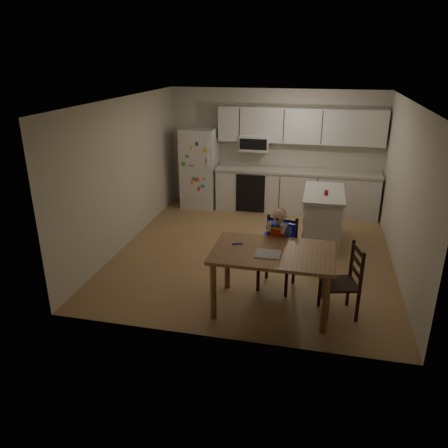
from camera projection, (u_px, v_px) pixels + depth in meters
name	position (u px, v px, depth m)	size (l,w,h in m)	color
room	(260.00, 173.00, 7.43)	(4.52, 5.01, 2.51)	#9B7949
refrigerator	(200.00, 168.00, 9.41)	(0.72, 0.70, 1.70)	silver
kitchen_run	(296.00, 171.00, 9.06)	(3.37, 0.62, 2.15)	silver
kitchen_island	(322.00, 218.00, 7.62)	(0.67, 1.28, 0.95)	silver
red_cup	(326.00, 193.00, 7.27)	(0.07, 0.07, 0.09)	red
dining_table	(273.00, 259.00, 5.54)	(1.54, 0.99, 0.83)	brown
napkin	(268.00, 254.00, 5.41)	(0.31, 0.27, 0.01)	#AAAAAF
toddler_spoon	(237.00, 244.00, 5.70)	(0.02, 0.02, 0.12)	#1A27D5
chair_booster	(279.00, 240.00, 6.10)	(0.52, 0.52, 1.20)	black
chair_side	(348.00, 277.00, 5.48)	(0.51, 0.51, 0.95)	black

